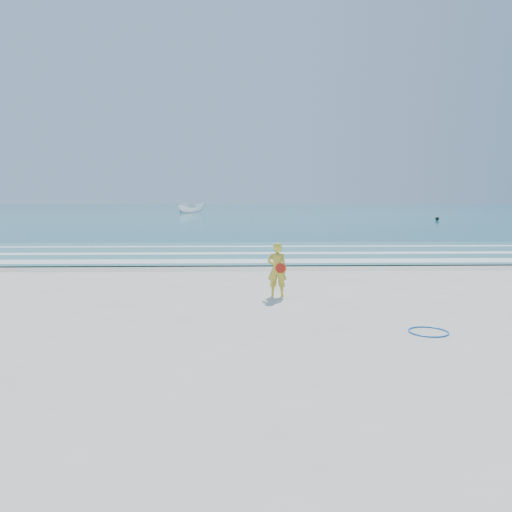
{
  "coord_description": "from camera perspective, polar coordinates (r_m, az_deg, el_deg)",
  "views": [
    {
      "loc": [
        0.17,
        -10.06,
        2.65
      ],
      "look_at": [
        0.55,
        4.0,
        1.0
      ],
      "focal_mm": 35.0,
      "sensor_mm": 36.0,
      "label": 1
    }
  ],
  "objects": [
    {
      "name": "boat",
      "position": [
        85.15,
        -7.38,
        5.49
      ],
      "size": [
        5.02,
        3.4,
        1.82
      ],
      "primitive_type": "imported",
      "rotation": [
        0.0,
        0.0,
        1.95
      ],
      "color": "white",
      "rests_on": "ocean"
    },
    {
      "name": "ocean",
      "position": [
        115.09,
        -1.66,
        5.37
      ],
      "size": [
        400.0,
        190.0,
        0.04
      ],
      "primitive_type": "cube",
      "color": "#19727F",
      "rests_on": "ground"
    },
    {
      "name": "woman",
      "position": [
        13.4,
        2.43,
        -1.55
      ],
      "size": [
        0.59,
        0.45,
        1.46
      ],
      "color": "gold",
      "rests_on": "ground"
    },
    {
      "name": "foam_far",
      "position": [
        26.69,
        -1.93,
        1.1
      ],
      "size": [
        400.0,
        0.6,
        0.01
      ],
      "primitive_type": "cube",
      "color": "white",
      "rests_on": "shallow"
    },
    {
      "name": "wet_sand",
      "position": [
        19.25,
        -2.06,
        -1.22
      ],
      "size": [
        400.0,
        2.4,
        0.0
      ],
      "primitive_type": "cube",
      "color": "#B2A893",
      "rests_on": "ground"
    },
    {
      "name": "buoy",
      "position": [
        60.79,
        20.0,
        4.03
      ],
      "size": [
        0.44,
        0.44,
        0.44
      ],
      "primitive_type": "sphere",
      "color": "black",
      "rests_on": "ocean"
    },
    {
      "name": "foam_mid",
      "position": [
        23.41,
        -1.98,
        0.31
      ],
      "size": [
        400.0,
        0.9,
        0.01
      ],
      "primitive_type": "cube",
      "color": "white",
      "rests_on": "shallow"
    },
    {
      "name": "shallow",
      "position": [
        24.2,
        -1.96,
        0.51
      ],
      "size": [
        400.0,
        10.0,
        0.01
      ],
      "primitive_type": "cube",
      "color": "#59B7AD",
      "rests_on": "ocean"
    },
    {
      "name": "hoop",
      "position": [
        10.53,
        19.1,
        -8.18
      ],
      "size": [
        0.92,
        0.92,
        0.03
      ],
      "primitive_type": "torus",
      "rotation": [
        0.0,
        0.0,
        -0.2
      ],
      "color": "blue",
      "rests_on": "ground"
    },
    {
      "name": "foam_near",
      "position": [
        20.53,
        -2.03,
        -0.58
      ],
      "size": [
        400.0,
        1.4,
        0.01
      ],
      "primitive_type": "cube",
      "color": "white",
      "rests_on": "shallow"
    },
    {
      "name": "ground",
      "position": [
        10.41,
        -2.47,
        -8.07
      ],
      "size": [
        400.0,
        400.0,
        0.0
      ],
      "primitive_type": "plane",
      "color": "silver",
      "rests_on": "ground"
    }
  ]
}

